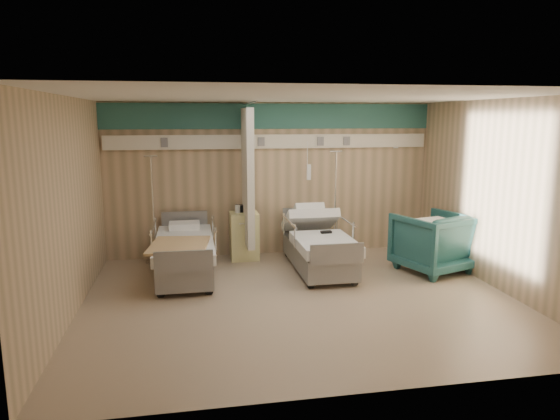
% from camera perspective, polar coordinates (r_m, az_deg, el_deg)
% --- Properties ---
extents(ground, '(6.00, 5.00, 0.00)m').
position_cam_1_polar(ground, '(7.17, 2.30, -10.14)').
color(ground, gray).
rests_on(ground, ground).
extents(room_walls, '(6.04, 5.04, 2.82)m').
position_cam_1_polar(room_walls, '(6.98, 1.71, 5.05)').
color(room_walls, tan).
rests_on(room_walls, ground).
extents(bed_right, '(1.00, 2.16, 0.63)m').
position_cam_1_polar(bed_right, '(8.41, 4.40, -4.76)').
color(bed_right, silver).
rests_on(bed_right, ground).
extents(bed_left, '(1.00, 2.16, 0.63)m').
position_cam_1_polar(bed_left, '(8.15, -10.81, -5.42)').
color(bed_left, silver).
rests_on(bed_left, ground).
extents(bedside_cabinet, '(0.50, 0.48, 0.85)m').
position_cam_1_polar(bedside_cabinet, '(9.04, -4.12, -2.95)').
color(bedside_cabinet, beige).
rests_on(bedside_cabinet, ground).
extents(visitor_armchair, '(1.35, 1.37, 0.99)m').
position_cam_1_polar(visitor_armchair, '(8.66, 17.05, -3.54)').
color(visitor_armchair, '#215353').
rests_on(visitor_armchair, ground).
extents(waffle_blanket, '(0.70, 0.65, 0.07)m').
position_cam_1_polar(waffle_blanket, '(8.51, 17.31, -0.17)').
color(waffle_blanket, white).
rests_on(waffle_blanket, visitor_armchair).
extents(iv_stand_right, '(0.35, 0.35, 1.95)m').
position_cam_1_polar(iv_stand_right, '(9.23, 6.23, -2.88)').
color(iv_stand_right, silver).
rests_on(iv_stand_right, ground).
extents(iv_stand_left, '(0.34, 0.34, 1.89)m').
position_cam_1_polar(iv_stand_left, '(9.06, -14.13, -3.47)').
color(iv_stand_left, silver).
rests_on(iv_stand_left, ground).
extents(call_remote, '(0.19, 0.09, 0.04)m').
position_cam_1_polar(call_remote, '(8.34, 5.30, -2.52)').
color(call_remote, black).
rests_on(call_remote, bed_right).
extents(tan_blanket, '(0.96, 1.15, 0.04)m').
position_cam_1_polar(tan_blanket, '(7.62, -11.45, -3.97)').
color(tan_blanket, tan).
rests_on(tan_blanket, bed_left).
extents(toiletry_bag, '(0.24, 0.15, 0.13)m').
position_cam_1_polar(toiletry_bag, '(9.02, -4.30, 0.19)').
color(toiletry_bag, black).
rests_on(toiletry_bag, bedside_cabinet).
extents(white_cup, '(0.12, 0.12, 0.13)m').
position_cam_1_polar(white_cup, '(8.94, -4.87, 0.11)').
color(white_cup, white).
rests_on(white_cup, bedside_cabinet).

